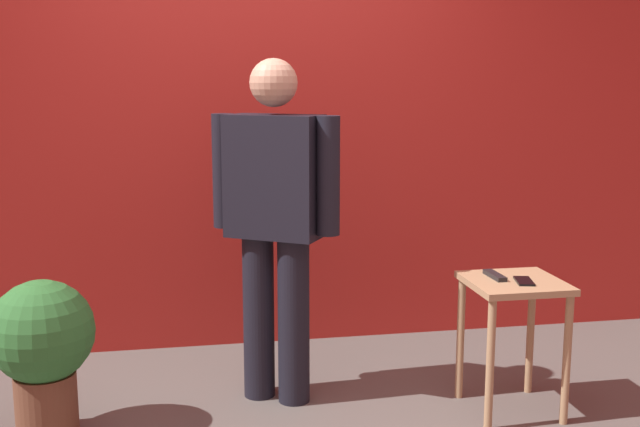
{
  "coord_description": "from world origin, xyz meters",
  "views": [
    {
      "loc": [
        -0.39,
        -2.84,
        1.52
      ],
      "look_at": [
        0.24,
        0.55,
        0.91
      ],
      "focal_mm": 43.11,
      "sensor_mm": 36.0,
      "label": 1
    }
  ],
  "objects_px": {
    "cell_phone": "(524,281)",
    "potted_plant": "(43,345)",
    "side_table": "(513,308)",
    "standing_person": "(275,214)",
    "tv_remote": "(495,275)"
  },
  "relations": [
    {
      "from": "cell_phone",
      "to": "potted_plant",
      "type": "height_order",
      "value": "potted_plant"
    },
    {
      "from": "cell_phone",
      "to": "potted_plant",
      "type": "xyz_separation_m",
      "value": [
        -2.09,
        0.16,
        -0.22
      ]
    },
    {
      "from": "side_table",
      "to": "potted_plant",
      "type": "bearing_deg",
      "value": 176.69
    },
    {
      "from": "side_table",
      "to": "potted_plant",
      "type": "distance_m",
      "value": 2.07
    },
    {
      "from": "cell_phone",
      "to": "tv_remote",
      "type": "bearing_deg",
      "value": 147.85
    },
    {
      "from": "tv_remote",
      "to": "potted_plant",
      "type": "height_order",
      "value": "potted_plant"
    },
    {
      "from": "standing_person",
      "to": "cell_phone",
      "type": "distance_m",
      "value": 1.16
    },
    {
      "from": "standing_person",
      "to": "side_table",
      "type": "height_order",
      "value": "standing_person"
    },
    {
      "from": "standing_person",
      "to": "cell_phone",
      "type": "relative_size",
      "value": 11.17
    },
    {
      "from": "standing_person",
      "to": "tv_remote",
      "type": "height_order",
      "value": "standing_person"
    },
    {
      "from": "tv_remote",
      "to": "potted_plant",
      "type": "relative_size",
      "value": 0.25
    },
    {
      "from": "side_table",
      "to": "cell_phone",
      "type": "height_order",
      "value": "cell_phone"
    },
    {
      "from": "cell_phone",
      "to": "side_table",
      "type": "bearing_deg",
      "value": 132.67
    },
    {
      "from": "cell_phone",
      "to": "standing_person",
      "type": "bearing_deg",
      "value": 174.1
    },
    {
      "from": "side_table",
      "to": "tv_remote",
      "type": "height_order",
      "value": "tv_remote"
    }
  ]
}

